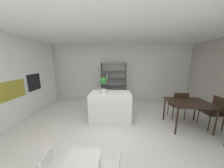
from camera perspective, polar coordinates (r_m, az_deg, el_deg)
The scene contains 13 objects.
ground_plane at distance 3.20m, azimuth 0.68°, elevation -24.77°, with size 10.02×10.02×0.00m, color silver.
ceiling_slab at distance 2.71m, azimuth 0.83°, elevation 29.50°, with size 7.28×5.68×0.06m.
back_partition at distance 5.41m, azimuth 1.65°, elevation 5.77°, with size 7.28×0.06×2.70m, color silver.
cabinet_niche_splashback at distance 4.16m, azimuth -44.21°, elevation -2.82°, with size 0.01×1.12×0.54m.
built_in_oven at distance 4.85m, azimuth -35.84°, elevation 0.83°, with size 0.06×0.56×0.59m.
kitchen_island at distance 3.65m, azimuth -0.81°, elevation -11.63°, with size 1.31×0.76×0.92m, color white.
potted_plant_on_island at distance 3.47m, azimuth -4.60°, elevation 0.21°, with size 0.21×0.21×0.50m.
open_bookshelf at distance 5.16m, azimuth 0.10°, elevation 0.34°, with size 1.16×0.36×1.87m.
child_table at distance 2.10m, azimuth -15.39°, elevation -35.73°, with size 0.52×0.48×0.45m.
child_chair_left at distance 2.29m, azimuth -28.62°, elevation -33.95°, with size 0.32×0.32×0.55m.
dining_table at distance 3.84m, azimuth 35.35°, elevation -8.85°, with size 1.10×0.87×0.78m.
dining_chair_window_side at distance 4.35m, azimuth 43.77°, elevation -9.82°, with size 0.47×0.46×0.92m.
dining_chair_far at distance 4.25m, azimuth 31.78°, elevation -8.65°, with size 0.45×0.42×0.94m.
Camera 1 is at (0.08, -2.58, 1.90)m, focal length 17.32 mm.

